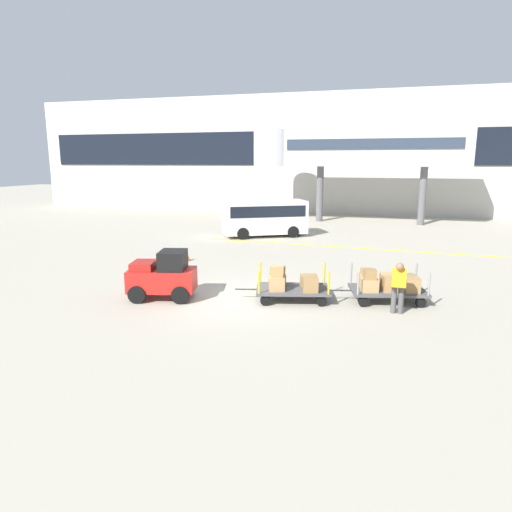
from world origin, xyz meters
name	(u,v)px	position (x,y,z in m)	size (l,w,h in m)	color
ground_plane	(239,298)	(0.00, 0.00, 0.00)	(120.00, 120.00, 0.00)	#A8A08E
apron_lead_line	(370,249)	(3.76, 9.87, 0.00)	(17.80, 0.20, 0.01)	yellow
terminal_building	(335,154)	(0.00, 25.98, 4.95)	(55.75, 2.51, 9.90)	#BCB7AD
jet_bridge	(348,148)	(1.56, 19.99, 5.25)	(15.01, 3.00, 6.61)	#B7B7BC
baggage_tug	(163,276)	(-2.32, -0.75, 0.75)	(2.30, 1.65, 1.58)	red
baggage_cart_lead	(292,284)	(1.69, 0.22, 0.53)	(3.09, 1.91, 1.19)	#4C4C4F
baggage_cart_middle	(387,285)	(4.60, 0.94, 0.54)	(3.09, 1.91, 1.11)	#4C4C4F
baggage_handler	(398,285)	(4.91, -0.23, 0.87)	(0.40, 0.44, 1.56)	#4C4C4C
shuttle_van	(265,215)	(-2.46, 12.26, 1.23)	(5.12, 3.99, 2.10)	white
safety_cone_near	(186,255)	(-4.02, 4.65, 0.28)	(0.36, 0.36, 0.55)	orange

